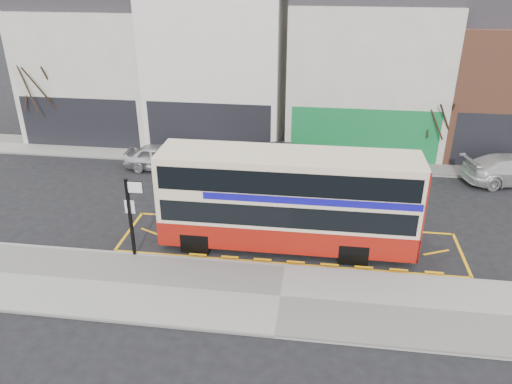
# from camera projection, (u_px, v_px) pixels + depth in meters

# --- Properties ---
(ground) EXTENTS (120.00, 120.00, 0.00)m
(ground) POSITION_uv_depth(u_px,v_px,m) (286.00, 263.00, 19.55)
(ground) COLOR black
(ground) RESTS_ON ground
(pavement) EXTENTS (40.00, 4.00, 0.15)m
(pavement) POSITION_uv_depth(u_px,v_px,m) (280.00, 298.00, 17.46)
(pavement) COLOR gray
(pavement) RESTS_ON ground
(kerb) EXTENTS (40.00, 0.15, 0.15)m
(kerb) POSITION_uv_depth(u_px,v_px,m) (285.00, 267.00, 19.18)
(kerb) COLOR gray
(kerb) RESTS_ON ground
(far_pavement) EXTENTS (50.00, 3.00, 0.15)m
(far_pavement) POSITION_uv_depth(u_px,v_px,m) (301.00, 158.00, 29.35)
(far_pavement) COLOR gray
(far_pavement) RESTS_ON ground
(road_markings) EXTENTS (14.00, 3.40, 0.01)m
(road_markings) POSITION_uv_depth(u_px,v_px,m) (289.00, 242.00, 20.97)
(road_markings) COLOR #FFB00D
(road_markings) RESTS_ON ground
(terrace_far_left) EXTENTS (8.00, 8.01, 10.80)m
(terrace_far_left) POSITION_uv_depth(u_px,v_px,m) (100.00, 58.00, 32.52)
(terrace_far_left) COLOR beige
(terrace_far_left) RESTS_ON ground
(terrace_left) EXTENTS (8.00, 8.01, 11.80)m
(terrace_left) POSITION_uv_depth(u_px,v_px,m) (220.00, 53.00, 31.33)
(terrace_left) COLOR white
(terrace_left) RESTS_ON ground
(terrace_green_shop) EXTENTS (9.00, 8.01, 11.30)m
(terrace_green_shop) POSITION_uv_depth(u_px,v_px,m) (366.00, 61.00, 30.33)
(terrace_green_shop) COLOR beige
(terrace_green_shop) RESTS_ON ground
(double_decker_bus) EXTENTS (10.20, 2.40, 4.07)m
(double_decker_bus) POSITION_uv_depth(u_px,v_px,m) (288.00, 199.00, 19.80)
(double_decker_bus) COLOR beige
(double_decker_bus) RESTS_ON ground
(bus_stop_post) EXTENTS (0.82, 0.14, 3.28)m
(bus_stop_post) POSITION_uv_depth(u_px,v_px,m) (131.00, 211.00, 19.02)
(bus_stop_post) COLOR black
(bus_stop_post) RESTS_ON pavement
(car_silver) EXTENTS (4.23, 1.84, 1.42)m
(car_silver) POSITION_uv_depth(u_px,v_px,m) (162.00, 157.00, 27.77)
(car_silver) COLOR silver
(car_silver) RESTS_ON ground
(car_grey) EXTENTS (4.85, 2.18, 1.55)m
(car_grey) POSITION_uv_depth(u_px,v_px,m) (288.00, 161.00, 27.19)
(car_grey) COLOR #393A3F
(car_grey) RESTS_ON ground
(car_white) EXTENTS (5.52, 3.31, 1.50)m
(car_white) POSITION_uv_depth(u_px,v_px,m) (512.00, 169.00, 26.13)
(car_white) COLOR silver
(car_white) RESTS_ON ground
(street_tree_left) EXTENTS (3.03, 3.03, 6.53)m
(street_tree_left) POSITION_uv_depth(u_px,v_px,m) (37.00, 75.00, 29.71)
(street_tree_left) COLOR #2F1F15
(street_tree_left) RESTS_ON ground
(street_tree_right) EXTENTS (2.21, 2.21, 4.78)m
(street_tree_right) POSITION_uv_depth(u_px,v_px,m) (440.00, 109.00, 27.38)
(street_tree_right) COLOR #2F1F15
(street_tree_right) RESTS_ON ground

